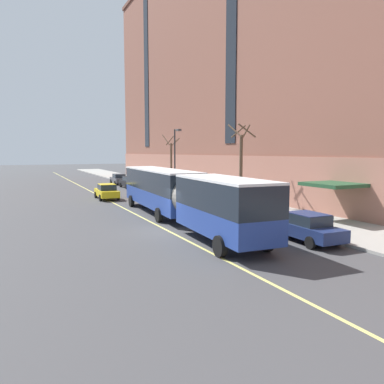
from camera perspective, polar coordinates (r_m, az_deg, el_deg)
name	(u,v)px	position (r m, az deg, el deg)	size (l,w,h in m)	color
ground_plane	(169,231)	(22.86, -3.57, -5.96)	(260.00, 260.00, 0.00)	#424244
sidewalk	(269,212)	(30.17, 11.61, -2.97)	(5.89, 160.00, 0.15)	#9E9B93
city_bus	(179,193)	(25.35, -2.06, -0.13)	(3.69, 20.84, 3.46)	navy
parked_car_champagne_0	(192,198)	(32.76, 0.00, -0.88)	(1.94, 4.65, 1.56)	#BCAD89
parked_car_navy_1	(305,227)	(20.99, 16.89, -5.13)	(2.02, 4.73, 1.56)	navy
parked_car_champagne_2	(242,211)	(25.69, 7.63, -2.88)	(1.97, 4.62, 1.56)	#BCAD89
parked_car_darkgray_3	(119,179)	(56.53, -11.10, 1.96)	(2.01, 4.83, 1.56)	#4C4C51
parked_car_black_4	(130,182)	(50.62, -9.44, 1.52)	(1.99, 4.61, 1.56)	black
taxi_cab	(107,191)	(38.92, -12.87, 0.08)	(2.07, 4.56, 1.56)	yellow
street_tree_mid_block	(241,163)	(32.63, 7.48, 4.40)	(1.89, 1.81, 7.01)	brown
street_tree_far_uptown	(171,162)	(46.86, -3.20, 4.53)	(1.90, 1.87, 6.76)	brown
street_lamp	(176,155)	(40.22, -2.51, 5.66)	(0.36, 1.48, 7.05)	#2D2D30
fire_hydrant	(259,213)	(26.99, 10.19, -3.11)	(0.42, 0.24, 0.72)	red
lane_centerline	(152,223)	(25.61, -6.10, -4.66)	(0.16, 140.00, 0.01)	#E0D66B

